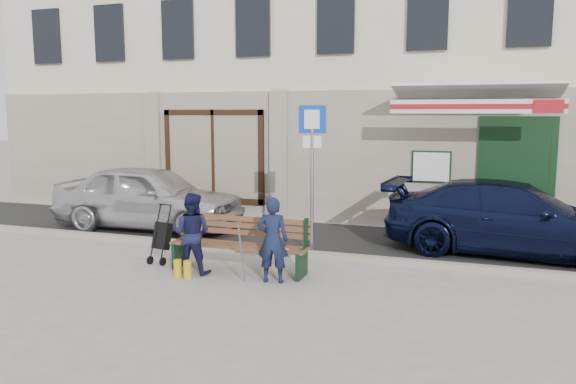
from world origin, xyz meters
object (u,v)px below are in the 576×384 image
at_px(car_silver, 149,197).
at_px(man, 273,240).
at_px(parking_sign, 312,154).
at_px(woman, 192,233).
at_px(car_navy, 513,218).
at_px(stroller, 162,237).
at_px(bench, 236,245).

height_order(car_silver, man, car_silver).
distance_m(parking_sign, man, 2.33).
bearing_deg(woman, parking_sign, -132.16).
distance_m(car_navy, stroller, 6.57).
xyz_separation_m(woman, stroller, (-0.85, 0.44, -0.22)).
relative_size(parking_sign, woman, 2.06).
relative_size(car_navy, man, 3.49).
relative_size(parking_sign, man, 2.05).
height_order(man, woman, man).
relative_size(car_silver, bench, 1.84).
distance_m(car_navy, man, 4.86).
height_order(car_navy, parking_sign, parking_sign).
relative_size(parking_sign, stroller, 2.69).
relative_size(woman, stroller, 1.31).
bearing_deg(man, stroller, -21.64).
bearing_deg(car_silver, bench, -129.11).
xyz_separation_m(parking_sign, woman, (-1.50, -1.96, -1.22)).
distance_m(bench, man, 0.91).
bearing_deg(man, woman, -11.19).
xyz_separation_m(man, stroller, (-2.30, 0.47, -0.22)).
xyz_separation_m(bench, stroller, (-1.50, 0.09, 0.01)).
bearing_deg(car_silver, man, -127.05).
distance_m(man, stroller, 2.36).
distance_m(car_silver, car_navy, 7.83).
bearing_deg(car_silver, stroller, -145.00).
height_order(woman, stroller, woman).
relative_size(car_silver, car_navy, 0.92).
bearing_deg(woman, bench, -156.51).
bearing_deg(man, car_silver, -45.42).
xyz_separation_m(car_navy, bench, (-4.49, -2.78, -0.24)).
bearing_deg(car_silver, car_navy, -90.08).
relative_size(car_navy, woman, 3.50).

